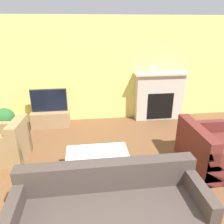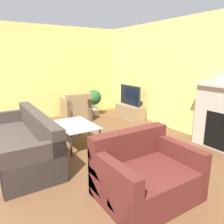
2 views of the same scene
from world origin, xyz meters
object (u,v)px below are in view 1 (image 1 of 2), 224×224
(potted_plant, at_px, (5,121))
(mantel_clock, at_px, (152,69))
(couch_loveseat, at_px, (211,152))
(couch_sectional, at_px, (110,210))
(coffee_table, at_px, (98,156))
(armchair_by_window, at_px, (6,146))
(tv, at_px, (49,100))

(potted_plant, relative_size, mantel_clock, 4.19)
(couch_loveseat, bearing_deg, mantel_clock, 12.16)
(couch_loveseat, distance_m, mantel_clock, 2.61)
(couch_sectional, height_order, coffee_table, couch_sectional)
(armchair_by_window, relative_size, potted_plant, 1.08)
(armchair_by_window, height_order, potted_plant, armchair_by_window)
(couch_loveseat, bearing_deg, armchair_by_window, 79.73)
(coffee_table, xyz_separation_m, potted_plant, (-1.93, 1.46, 0.11))
(armchair_by_window, xyz_separation_m, mantel_clock, (3.34, 1.61, 1.10))
(potted_plant, distance_m, mantel_clock, 3.77)
(couch_sectional, xyz_separation_m, mantel_clock, (1.53, 3.42, 1.11))
(armchair_by_window, distance_m, potted_plant, 0.76)
(potted_plant, bearing_deg, mantel_clock, 14.37)
(couch_loveseat, xyz_separation_m, potted_plant, (-4.04, 1.40, 0.23))
(coffee_table, bearing_deg, couch_sectional, -85.38)
(couch_loveseat, height_order, coffee_table, couch_loveseat)
(potted_plant, bearing_deg, armchair_by_window, -73.33)
(tv, relative_size, coffee_table, 0.84)
(couch_loveseat, bearing_deg, tv, 55.88)
(mantel_clock, bearing_deg, couch_loveseat, -77.84)
(coffee_table, bearing_deg, potted_plant, 143.01)
(couch_loveseat, xyz_separation_m, coffee_table, (-2.11, -0.06, 0.12))
(tv, distance_m, couch_sectional, 3.50)
(tv, xyz_separation_m, armchair_by_window, (-0.65, -1.46, -0.40))
(couch_sectional, height_order, mantel_clock, mantel_clock)
(couch_loveseat, relative_size, potted_plant, 1.50)
(couch_loveseat, bearing_deg, couch_sectional, 118.91)
(armchair_by_window, xyz_separation_m, coffee_table, (1.72, -0.75, 0.11))
(couch_sectional, relative_size, mantel_clock, 12.26)
(couch_sectional, height_order, armchair_by_window, same)
(mantel_clock, bearing_deg, couch_sectional, -114.07)
(potted_plant, bearing_deg, tv, 41.40)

